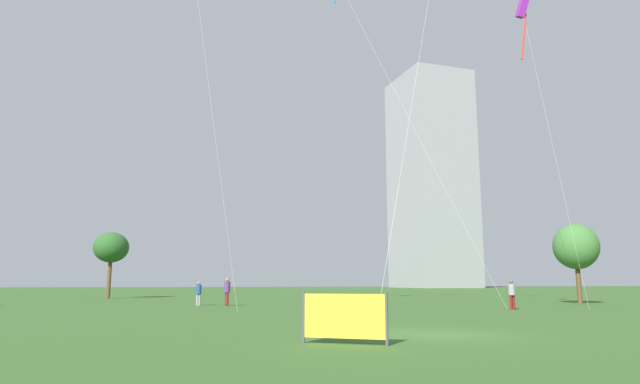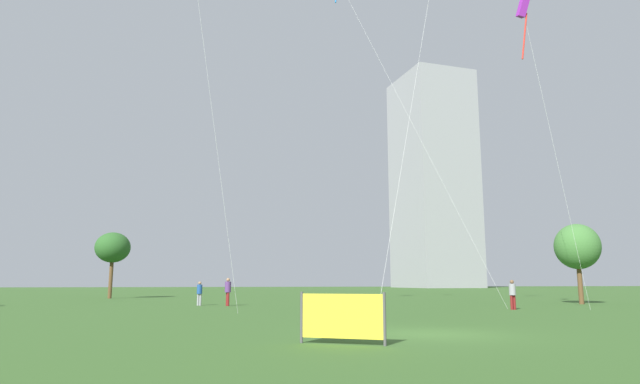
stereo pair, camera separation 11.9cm
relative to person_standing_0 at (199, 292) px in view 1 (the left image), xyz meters
name	(u,v)px [view 1 (the left image)]	position (x,y,z in m)	size (l,w,h in m)	color
ground	(432,334)	(7.68, -21.74, -0.93)	(280.00, 280.00, 0.00)	#335623
person_standing_0	(199,292)	(0.00, 0.00, 0.00)	(0.36, 0.36, 1.61)	gray
person_standing_2	(227,290)	(1.88, -0.98, 0.13)	(0.41, 0.41, 1.84)	maroon
person_standing_3	(512,292)	(18.06, -9.01, 0.06)	(0.38, 0.38, 1.71)	maroon
kite_flying_1	(523,14)	(18.92, -10.60, 16.80)	(3.84, 1.06, 18.68)	silver
park_tree_0	(576,247)	(26.94, -3.12, 3.18)	(3.19, 3.19, 5.78)	brown
park_tree_2	(111,248)	(-8.79, 16.93, 3.88)	(3.30, 3.30, 6.31)	brown
distant_highrise_0	(431,180)	(56.03, 90.57, 26.61)	(16.33, 19.22, 55.08)	#939399
event_banner	(344,316)	(4.30, -23.91, -0.21)	(2.07, 1.18, 1.35)	#4C4C4C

